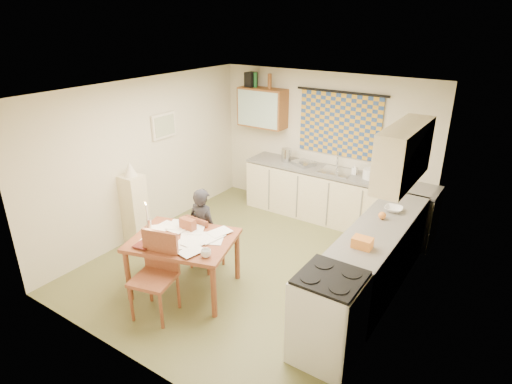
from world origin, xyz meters
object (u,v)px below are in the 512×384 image
Objects in this scene: chair_far at (206,251)px; person at (203,229)px; shelf_stand at (135,210)px; stove at (328,318)px; counter_right at (371,265)px; dining_table at (185,264)px; counter_back at (335,197)px.

chair_far is 0.35m from person.
shelf_stand is at bearing 2.66° from person.
stove is at bearing 164.10° from person.
stove is 1.20× the size of chair_far.
counter_right is 2.39m from dining_table.
dining_table is at bearing -149.73° from counter_right.
stove is 0.88× the size of shelf_stand.
counter_right is 2.60× the size of shelf_stand.
counter_back reaches higher than dining_table.
chair_far is at bearing -110.87° from counter_back.
counter_right is 2.44× the size of person.
stove reaches higher than counter_back.
stove is 3.59m from shelf_stand.
counter_back is 2.73× the size of person.
counter_right is at bearing 11.19° from shelf_stand.
chair_far is 0.74× the size of shelf_stand.
person reaches higher than stove.
stove reaches higher than chair_far.
shelf_stand is at bearing -168.81° from counter_right.
person reaches higher than dining_table.
stove is 2.28m from chair_far.
dining_table is (-0.79, -2.93, -0.07)m from counter_back.
counter_right reaches higher than chair_far.
dining_table is at bearing 102.99° from chair_far.
person is (-0.14, 0.56, 0.23)m from dining_table.
counter_back is 3.33m from shelf_stand.
counter_back is at bearing 46.92° from shelf_stand.
counter_back is 2.55m from chair_far.
person reaches higher than shelf_stand.
person is at bearing 87.19° from dining_table.
counter_back is 1.12× the size of counter_right.
counter_back is at bearing -111.06° from person.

